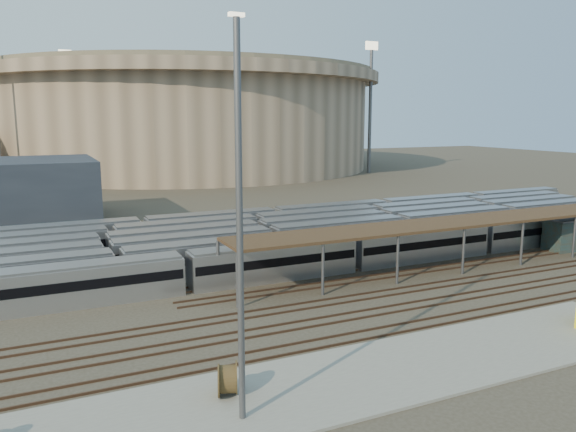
{
  "coord_description": "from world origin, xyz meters",
  "views": [
    {
      "loc": [
        -24.11,
        -43.82,
        16.77
      ],
      "look_at": [
        1.92,
        12.0,
        5.82
      ],
      "focal_mm": 35.0,
      "sensor_mm": 36.0,
      "label": 1
    }
  ],
  "objects": [
    {
      "name": "floodlight_2",
      "position": [
        70.0,
        100.0,
        20.65
      ],
      "size": [
        4.0,
        1.0,
        38.4
      ],
      "color": "#515156",
      "rests_on": "ground"
    },
    {
      "name": "apron",
      "position": [
        -5.0,
        -15.0,
        0.1
      ],
      "size": [
        50.0,
        9.0,
        0.2
      ],
      "primitive_type": "cube",
      "color": "gray",
      "rests_on": "ground"
    },
    {
      "name": "ground",
      "position": [
        0.0,
        0.0,
        0.0
      ],
      "size": [
        420.0,
        420.0,
        0.0
      ],
      "primitive_type": "plane",
      "color": "#383026",
      "rests_on": "ground"
    },
    {
      "name": "yard_light_pole",
      "position": [
        -14.22,
        -16.6,
        11.09
      ],
      "size": [
        0.81,
        0.36,
        21.6
      ],
      "color": "#515156",
      "rests_on": "apron"
    },
    {
      "name": "floodlight_3",
      "position": [
        -10.0,
        160.0,
        20.65
      ],
      "size": [
        4.0,
        1.0,
        38.4
      ],
      "color": "#515156",
      "rests_on": "ground"
    },
    {
      "name": "subway_trains",
      "position": [
        4.09,
        18.5,
        1.8
      ],
      "size": [
        118.19,
        23.9,
        3.6
      ],
      "color": "#B1B2B6",
      "rests_on": "ground"
    },
    {
      "name": "empty_tracks",
      "position": [
        0.0,
        -5.0,
        0.09
      ],
      "size": [
        170.0,
        9.62,
        0.18
      ],
      "color": "#4C3323",
      "rests_on": "ground"
    },
    {
      "name": "inspection_shed",
      "position": [
        22.0,
        4.0,
        4.98
      ],
      "size": [
        60.3,
        6.0,
        5.3
      ],
      "color": "#515156",
      "rests_on": "ground"
    },
    {
      "name": "stadium",
      "position": [
        25.0,
        140.0,
        16.47
      ],
      "size": [
        124.0,
        124.0,
        32.5
      ],
      "color": "gray",
      "rests_on": "ground"
    },
    {
      "name": "cable_reel_east",
      "position": [
        -14.1,
        -13.76,
        1.21
      ],
      "size": [
        1.72,
        2.27,
        2.01
      ],
      "primitive_type": "cylinder",
      "rotation": [
        0.0,
        1.57,
        -0.34
      ],
      "color": "#4E3B1F",
      "rests_on": "apron"
    }
  ]
}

